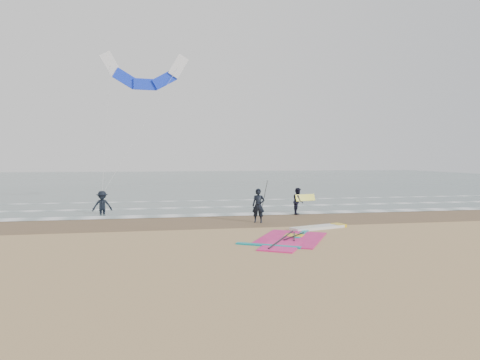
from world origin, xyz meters
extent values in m
plane|color=tan|center=(0.00, 0.00, 0.00)|extent=(120.00, 120.00, 0.00)
cube|color=#47605E|center=(0.00, 48.00, 0.01)|extent=(120.00, 80.00, 0.02)
cube|color=brown|center=(0.00, 6.00, 0.00)|extent=(120.00, 5.00, 0.01)
cube|color=white|center=(0.00, 8.20, 0.03)|extent=(120.00, 1.20, 0.02)
cube|color=white|center=(0.00, 12.00, 0.03)|extent=(120.00, 0.70, 0.02)
cube|color=white|center=(0.00, 16.50, 0.03)|extent=(120.00, 0.50, 0.01)
cube|color=white|center=(2.49, 2.68, 0.07)|extent=(2.81, 1.49, 0.13)
cube|color=yellow|center=(3.69, 3.06, 0.07)|extent=(0.67, 0.78, 0.14)
cube|color=#E71D77|center=(0.52, 0.49, 0.02)|extent=(3.84, 4.24, 0.04)
cube|color=#E71D77|center=(-0.30, -0.93, 0.03)|extent=(2.12, 2.36, 0.05)
cube|color=#0C8C99|center=(1.61, 1.91, 0.03)|extent=(1.96, 3.16, 0.05)
cube|color=#0C8C99|center=(-0.74, -0.71, 0.03)|extent=(2.30, 1.47, 0.05)
cube|color=yellow|center=(0.85, 1.04, 0.03)|extent=(0.99, 0.95, 0.06)
cylinder|color=black|center=(0.08, 0.27, 0.05)|extent=(2.03, 3.45, 0.07)
cylinder|color=black|center=(0.74, 0.71, 0.08)|extent=(1.35, 1.49, 0.04)
cylinder|color=black|center=(0.74, 0.71, 0.08)|extent=(0.65, 1.89, 0.04)
imported|color=black|center=(0.20, 5.04, 0.88)|extent=(0.75, 0.62, 1.75)
imported|color=black|center=(3.20, 7.72, 0.78)|extent=(0.82, 0.92, 1.56)
imported|color=black|center=(-8.10, 9.68, 0.87)|extent=(1.19, 0.77, 1.74)
cylinder|color=black|center=(0.50, 5.04, 1.28)|extent=(0.17, 0.86, 1.82)
cube|color=yellow|center=(3.60, 7.62, 0.99)|extent=(1.30, 0.51, 0.39)
cube|color=white|center=(-7.97, 13.88, 9.62)|extent=(1.43, 0.26, 1.72)
cube|color=#1635ED|center=(-7.01, 13.88, 8.67)|extent=(1.72, 0.30, 1.43)
cube|color=#1635ED|center=(-5.71, 13.88, 8.32)|extent=(1.55, 0.28, 0.76)
cube|color=#1635ED|center=(-4.41, 13.88, 8.67)|extent=(1.72, 0.30, 1.43)
cube|color=white|center=(-3.46, 13.88, 9.62)|extent=(1.43, 0.26, 1.72)
cylinder|color=beige|center=(-8.03, 11.78, 5.39)|extent=(0.15, 4.22, 8.47)
cylinder|color=beige|center=(-5.78, 11.78, 5.39)|extent=(4.66, 4.22, 8.47)
camera|label=1|loc=(-4.64, -16.18, 3.33)|focal=32.00mm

